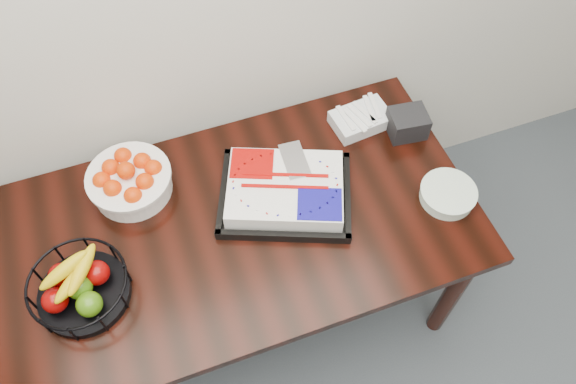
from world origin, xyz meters
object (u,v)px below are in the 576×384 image
object	(u,v)px
tangerine_bowl	(129,177)
fruit_basket	(80,287)
cake_tray	(285,191)
napkin_box	(407,123)
table	(223,241)
plate_stack	(448,194)

from	to	relation	value
tangerine_bowl	fruit_basket	bearing A→B (deg)	-122.79
cake_tray	napkin_box	distance (m)	0.56
cake_tray	fruit_basket	bearing A→B (deg)	-169.68
table	cake_tray	bearing A→B (deg)	10.09
table	tangerine_bowl	xyz separation A→B (m)	(-0.25, 0.27, 0.17)
table	fruit_basket	world-z (taller)	fruit_basket
plate_stack	cake_tray	bearing A→B (deg)	159.71
tangerine_bowl	cake_tray	bearing A→B (deg)	-23.44
table	plate_stack	xyz separation A→B (m)	(0.80, -0.16, 0.11)
cake_tray	fruit_basket	size ratio (longest dim) A/B	1.81
cake_tray	plate_stack	bearing A→B (deg)	-20.29
table	napkin_box	size ratio (longest dim) A/B	12.88
napkin_box	table	bearing A→B (deg)	-167.81
tangerine_bowl	plate_stack	size ratio (longest dim) A/B	1.49
fruit_basket	cake_tray	bearing A→B (deg)	10.32
table	plate_stack	bearing A→B (deg)	-11.01
cake_tray	fruit_basket	world-z (taller)	fruit_basket
fruit_basket	plate_stack	bearing A→B (deg)	-3.02
table	cake_tray	size ratio (longest dim) A/B	3.19
plate_stack	napkin_box	bearing A→B (deg)	90.00
table	plate_stack	distance (m)	0.82
fruit_basket	plate_stack	size ratio (longest dim) A/B	1.55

